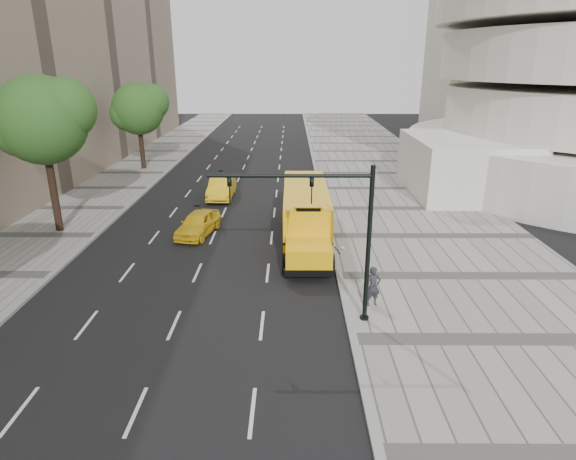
{
  "coord_description": "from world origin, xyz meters",
  "views": [
    {
      "loc": [
        3.64,
        -26.75,
        9.95
      ],
      "look_at": [
        3.5,
        -4.0,
        1.9
      ],
      "focal_mm": 30.0,
      "sensor_mm": 36.0,
      "label": 1
    }
  ],
  "objects_px": {
    "traffic_signal": "(332,226)",
    "taxi_near": "(198,223)",
    "tree_b": "(43,119)",
    "taxi_far": "(222,187)",
    "tree_c": "(139,108)",
    "pedestrian": "(373,286)",
    "school_bus": "(306,210)"
  },
  "relations": [
    {
      "from": "taxi_near",
      "to": "taxi_far",
      "type": "xyz_separation_m",
      "value": [
        0.28,
        8.32,
        0.09
      ]
    },
    {
      "from": "pedestrian",
      "to": "taxi_far",
      "type": "bearing_deg",
      "value": 107.68
    },
    {
      "from": "taxi_near",
      "to": "tree_c",
      "type": "bearing_deg",
      "value": 127.06
    },
    {
      "from": "pedestrian",
      "to": "school_bus",
      "type": "bearing_deg",
      "value": 98.08
    },
    {
      "from": "taxi_near",
      "to": "traffic_signal",
      "type": "height_order",
      "value": "traffic_signal"
    },
    {
      "from": "taxi_far",
      "to": "school_bus",
      "type": "bearing_deg",
      "value": -55.32
    },
    {
      "from": "pedestrian",
      "to": "taxi_near",
      "type": "bearing_deg",
      "value": 125.87
    },
    {
      "from": "school_bus",
      "to": "taxi_far",
      "type": "bearing_deg",
      "value": 124.53
    },
    {
      "from": "tree_c",
      "to": "school_bus",
      "type": "xyz_separation_m",
      "value": [
        14.91,
        -18.78,
        -3.98
      ]
    },
    {
      "from": "traffic_signal",
      "to": "taxi_near",
      "type": "bearing_deg",
      "value": 124.86
    },
    {
      "from": "tree_c",
      "to": "taxi_near",
      "type": "height_order",
      "value": "tree_c"
    },
    {
      "from": "tree_b",
      "to": "tree_c",
      "type": "distance_m",
      "value": 17.81
    },
    {
      "from": "tree_b",
      "to": "taxi_near",
      "type": "height_order",
      "value": "tree_b"
    },
    {
      "from": "tree_c",
      "to": "taxi_far",
      "type": "distance_m",
      "value": 14.08
    },
    {
      "from": "traffic_signal",
      "to": "tree_b",
      "type": "bearing_deg",
      "value": 145.77
    },
    {
      "from": "taxi_far",
      "to": "taxi_near",
      "type": "bearing_deg",
      "value": -91.79
    },
    {
      "from": "pedestrian",
      "to": "tree_c",
      "type": "bearing_deg",
      "value": 113.72
    },
    {
      "from": "tree_c",
      "to": "traffic_signal",
      "type": "distance_m",
      "value": 32.43
    },
    {
      "from": "taxi_near",
      "to": "traffic_signal",
      "type": "distance_m",
      "value": 12.91
    },
    {
      "from": "taxi_near",
      "to": "pedestrian",
      "type": "height_order",
      "value": "pedestrian"
    },
    {
      "from": "taxi_far",
      "to": "pedestrian",
      "type": "bearing_deg",
      "value": -63.14
    },
    {
      "from": "taxi_far",
      "to": "traffic_signal",
      "type": "xyz_separation_m",
      "value": [
        6.84,
        -18.54,
        3.28
      ]
    },
    {
      "from": "tree_c",
      "to": "traffic_signal",
      "type": "bearing_deg",
      "value": -61.21
    },
    {
      "from": "tree_c",
      "to": "pedestrian",
      "type": "bearing_deg",
      "value": -57.26
    },
    {
      "from": "tree_c",
      "to": "tree_b",
      "type": "bearing_deg",
      "value": -89.98
    },
    {
      "from": "school_bus",
      "to": "taxi_near",
      "type": "bearing_deg",
      "value": 174.55
    },
    {
      "from": "tree_b",
      "to": "taxi_far",
      "type": "distance_m",
      "value": 13.24
    },
    {
      "from": "tree_c",
      "to": "school_bus",
      "type": "bearing_deg",
      "value": -51.55
    },
    {
      "from": "tree_b",
      "to": "taxi_near",
      "type": "bearing_deg",
      "value": -2.63
    },
    {
      "from": "tree_b",
      "to": "traffic_signal",
      "type": "distance_m",
      "value": 19.05
    },
    {
      "from": "tree_b",
      "to": "school_bus",
      "type": "xyz_separation_m",
      "value": [
        14.9,
        -1.0,
        -5.02
      ]
    },
    {
      "from": "taxi_near",
      "to": "school_bus",
      "type": "bearing_deg",
      "value": 6.58
    }
  ]
}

